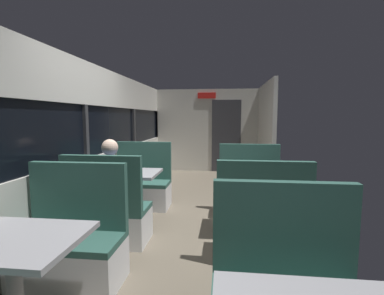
% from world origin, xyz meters
% --- Properties ---
extents(ground_plane, '(3.30, 9.20, 0.02)m').
position_xyz_m(ground_plane, '(0.00, 0.00, -0.01)').
color(ground_plane, '#665B4C').
extents(carriage_window_panel_left, '(0.09, 8.48, 2.30)m').
position_xyz_m(carriage_window_panel_left, '(-1.45, 0.00, 1.11)').
color(carriage_window_panel_left, beige).
rests_on(carriage_window_panel_left, ground_plane).
extents(carriage_end_bulkhead, '(2.90, 0.11, 2.30)m').
position_xyz_m(carriage_end_bulkhead, '(0.06, 4.19, 1.14)').
color(carriage_end_bulkhead, beige).
rests_on(carriage_end_bulkhead, ground_plane).
extents(carriage_aisle_panel_right, '(0.08, 2.40, 2.30)m').
position_xyz_m(carriage_aisle_panel_right, '(1.45, 3.00, 1.15)').
color(carriage_aisle_panel_right, beige).
rests_on(carriage_aisle_panel_right, ground_plane).
extents(dining_table_near_window, '(0.90, 0.70, 0.74)m').
position_xyz_m(dining_table_near_window, '(-0.89, -2.09, 0.64)').
color(dining_table_near_window, '#9E9EA3').
rests_on(dining_table_near_window, ground_plane).
extents(bench_near_window_facing_entry, '(0.95, 0.50, 1.10)m').
position_xyz_m(bench_near_window_facing_entry, '(-0.89, -1.39, 0.33)').
color(bench_near_window_facing_entry, silver).
rests_on(bench_near_window_facing_entry, ground_plane).
extents(dining_table_mid_window, '(0.90, 0.70, 0.74)m').
position_xyz_m(dining_table_mid_window, '(-0.89, 0.14, 0.64)').
color(dining_table_mid_window, '#9E9EA3').
rests_on(dining_table_mid_window, ground_plane).
extents(bench_mid_window_facing_end, '(0.95, 0.50, 1.10)m').
position_xyz_m(bench_mid_window_facing_end, '(-0.89, -0.56, 0.33)').
color(bench_mid_window_facing_end, silver).
rests_on(bench_mid_window_facing_end, ground_plane).
extents(bench_mid_window_facing_entry, '(0.95, 0.50, 1.10)m').
position_xyz_m(bench_mid_window_facing_entry, '(-0.89, 0.84, 0.33)').
color(bench_mid_window_facing_entry, silver).
rests_on(bench_mid_window_facing_entry, ground_plane).
extents(dining_table_rear_aisle, '(0.90, 0.70, 0.74)m').
position_xyz_m(dining_table_rear_aisle, '(0.89, -0.06, 0.64)').
color(dining_table_rear_aisle, '#9E9EA3').
rests_on(dining_table_rear_aisle, ground_plane).
extents(bench_rear_aisle_facing_end, '(0.95, 0.50, 1.10)m').
position_xyz_m(bench_rear_aisle_facing_end, '(0.89, -0.76, 0.33)').
color(bench_rear_aisle_facing_end, silver).
rests_on(bench_rear_aisle_facing_end, ground_plane).
extents(bench_rear_aisle_facing_entry, '(0.95, 0.50, 1.10)m').
position_xyz_m(bench_rear_aisle_facing_entry, '(0.89, 0.64, 0.33)').
color(bench_rear_aisle_facing_entry, silver).
rests_on(bench_rear_aisle_facing_entry, ground_plane).
extents(seated_passenger, '(0.47, 0.55, 1.26)m').
position_xyz_m(seated_passenger, '(-0.89, -0.49, 0.54)').
color(seated_passenger, '#26262D').
rests_on(seated_passenger, ground_plane).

